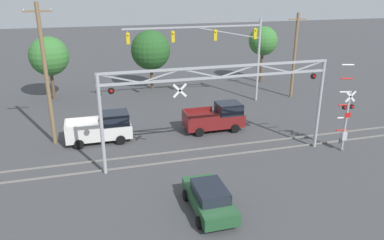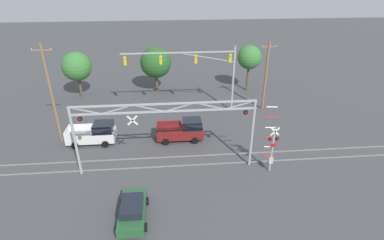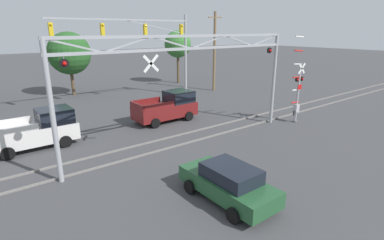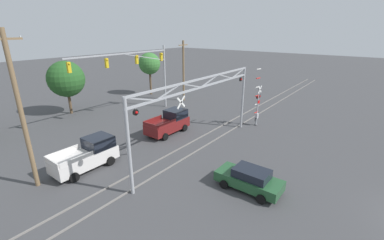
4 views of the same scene
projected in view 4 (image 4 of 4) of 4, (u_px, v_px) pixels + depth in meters
The scene contains 12 objects.
rail_track_near at pixel (198, 150), 21.69m from camera, with size 80.00×0.08×0.10m, color gray.
rail_track_far at pixel (185, 146), 22.51m from camera, with size 80.00×0.08×0.10m, color gray.
crossing_gantry at pixel (201, 99), 20.00m from camera, with size 14.76×0.27×6.24m.
crossing_signal_mast at pixel (257, 106), 26.75m from camera, with size 1.38×0.35×6.10m.
traffic_signal_span at pixel (143, 67), 29.63m from camera, with size 12.89×0.39×7.88m.
pickup_truck_lead at pixel (169, 123), 25.31m from camera, with size 4.63×2.23×2.12m.
pickup_truck_following at pixel (88, 155), 18.82m from camera, with size 4.64×2.23×2.12m.
sedan_waiting at pixel (249, 179), 16.28m from camera, with size 2.01×4.18×1.47m.
utility_pole_left at pixel (21, 112), 15.24m from camera, with size 1.80×0.28×9.83m.
utility_pole_right at pixel (183, 70), 35.72m from camera, with size 1.80×0.28×8.31m.
background_tree_beyond_span at pixel (66, 79), 30.00m from camera, with size 4.21×4.21×6.33m.
background_tree_far_left_verge at pixel (149, 64), 39.03m from camera, with size 3.27×3.27×6.43m.
Camera 4 is at (-15.84, 3.32, 9.72)m, focal length 24.00 mm.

